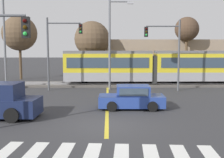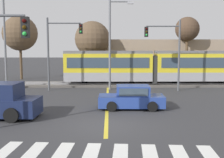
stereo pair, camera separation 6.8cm
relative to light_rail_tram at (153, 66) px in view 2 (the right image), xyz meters
The scene contains 22 objects.
ground_plane 16.32m from the light_rail_tram, 107.16° to the right, with size 200.00×200.00×0.00m, color #333335.
track_bed 5.16m from the light_rail_tram, behind, with size 120.00×4.00×0.18m, color #56514C.
rail_near 5.16m from the light_rail_tram, behind, with size 120.00×0.08×0.10m, color #939399.
rail_far 5.16m from the light_rail_tram, behind, with size 120.00×0.08×0.10m, color #939399.
light_rail_tram is the anchor object (origin of this frame).
crosswalk_stripe_0 21.27m from the light_rail_tram, 114.02° to the right, with size 0.56×2.80×0.01m, color silver.
crosswalk_stripe_1 20.92m from the light_rail_tram, 111.17° to the right, with size 0.56×2.80×0.01m, color silver.
crosswalk_stripe_2 20.62m from the light_rail_tram, 108.24° to the right, with size 0.56×2.80×0.01m, color silver.
crosswalk_stripe_3 20.38m from the light_rail_tram, 105.22° to the right, with size 0.56×2.80×0.01m, color silver.
crosswalk_stripe_4 20.19m from the light_rail_tram, 102.15° to the right, with size 0.56×2.80×0.01m, color silver.
crosswalk_stripe_5 20.07m from the light_rail_tram, 99.02° to the right, with size 0.56×2.80×0.01m, color silver.
crosswalk_stripe_6 20.00m from the light_rail_tram, 95.86° to the right, with size 0.56×2.80×0.01m, color silver.
lane_centre_line 11.09m from the light_rail_tram, 115.99° to the right, with size 0.20×15.61×0.01m, color gold.
sedan_crossing 12.05m from the light_rail_tram, 105.43° to the right, with size 4.23×1.98×1.52m.
traffic_light_far_right 4.59m from the light_rail_tram, 80.62° to the right, with size 3.25×0.38×6.43m.
traffic_light_far_left 10.16m from the light_rail_tram, 158.03° to the right, with size 3.25×0.38×6.63m.
street_lamp_west 14.78m from the light_rail_tram, 167.10° to the right, with size 1.93×0.28×9.05m.
street_lamp_centre 6.02m from the light_rail_tram, 144.26° to the right, with size 2.28×0.28×8.33m.
bare_tree_far_west 17.11m from the light_rail_tram, 159.77° to the left, with size 4.30×4.30×7.86m.
bare_tree_west 8.42m from the light_rail_tram, 147.22° to the left, with size 4.19×4.19×7.08m.
bare_tree_east 7.49m from the light_rail_tram, 42.62° to the left, with size 2.85×2.85×7.58m.
building_backdrop_far 8.13m from the light_rail_tram, 81.83° to the left, with size 17.25×6.00×4.95m, color gray.
Camera 2 is at (0.16, -13.94, 3.94)m, focal length 45.00 mm.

